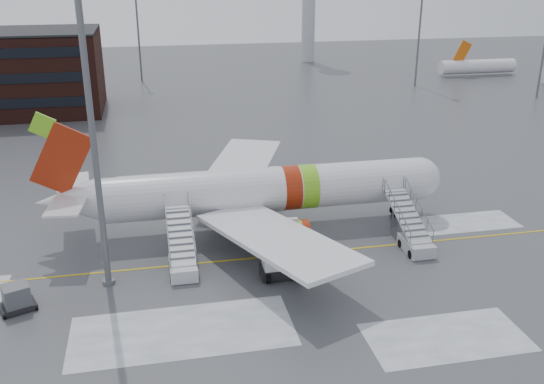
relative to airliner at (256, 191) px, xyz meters
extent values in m
plane|color=#494C4F|center=(-1.46, -4.77, -3.42)|extent=(260.00, 260.00, 0.00)
cylinder|color=silver|center=(0.95, 0.00, 0.08)|extent=(28.00, 3.80, 3.80)
sphere|color=silver|center=(14.95, 0.00, 0.08)|extent=(3.80, 3.80, 3.80)
cube|color=black|center=(16.00, 0.00, 0.58)|extent=(1.09, 1.60, 0.97)
cone|color=silver|center=(-15.45, 0.00, 0.33)|extent=(5.20, 3.72, 3.72)
cube|color=#98220B|center=(-15.55, 0.00, 3.88)|extent=(5.27, 0.30, 6.09)
cube|color=#7BC820|center=(-16.65, 0.00, 6.68)|extent=(2.16, 0.26, 2.16)
cube|color=silver|center=(-15.25, 2.60, 0.98)|extent=(3.07, 4.85, 0.18)
cube|color=silver|center=(-15.25, -2.60, 0.98)|extent=(3.07, 4.85, 0.18)
cube|color=silver|center=(-0.05, 8.50, -0.52)|extent=(10.72, 15.97, 1.13)
cube|color=silver|center=(-0.05, -8.50, -0.52)|extent=(10.72, 15.97, 1.13)
cylinder|color=silver|center=(1.45, 5.20, -1.87)|extent=(3.40, 2.10, 2.10)
cylinder|color=silver|center=(1.45, -5.20, -1.87)|extent=(3.40, 2.10, 2.10)
cylinder|color=#595B60|center=(12.95, 0.00, -2.52)|extent=(0.20, 0.20, 1.80)
cylinder|color=black|center=(12.95, 0.00, -2.97)|extent=(0.90, 0.56, 0.90)
cylinder|color=black|center=(0.45, 2.40, -2.97)|extent=(0.90, 0.56, 0.90)
cylinder|color=black|center=(0.45, -2.40, -2.97)|extent=(0.90, 0.56, 0.90)
cube|color=#AAADB2|center=(11.68, -7.30, -2.87)|extent=(2.00, 3.20, 1.00)
cube|color=#AAADB2|center=(11.68, -5.20, -1.19)|extent=(1.90, 5.87, 2.52)
cube|color=#AAADB2|center=(11.68, -1.90, -0.02)|extent=(1.90, 1.40, 0.15)
cylinder|color=#595B60|center=(11.68, -2.30, -1.72)|extent=(0.16, 0.16, 3.40)
cylinder|color=black|center=(10.78, -8.30, -3.07)|extent=(0.25, 0.70, 0.70)
cylinder|color=black|center=(12.58, -6.30, -3.07)|extent=(0.25, 0.70, 0.70)
cube|color=silver|center=(-6.90, -7.30, -2.87)|extent=(2.00, 3.20, 1.00)
cube|color=silver|center=(-6.90, -5.20, -1.19)|extent=(1.90, 5.87, 2.52)
cube|color=silver|center=(-6.90, -1.90, -0.02)|extent=(1.90, 1.40, 0.15)
cylinder|color=#595B60|center=(-6.90, -2.30, -1.72)|extent=(0.16, 0.16, 3.40)
cylinder|color=black|center=(-7.80, -8.30, -3.07)|extent=(0.25, 0.70, 0.70)
cylinder|color=black|center=(-6.00, -6.30, -3.07)|extent=(0.25, 0.70, 0.70)
cube|color=black|center=(0.12, -9.14, -2.93)|extent=(3.04, 1.66, 0.75)
cube|color=white|center=(-0.42, -9.13, -2.18)|extent=(1.53, 1.53, 0.97)
cube|color=black|center=(-0.42, -9.13, -1.80)|extent=(1.31, 1.42, 0.16)
cylinder|color=black|center=(-0.97, -9.88, -3.04)|extent=(0.33, 0.76, 0.75)
cylinder|color=black|center=(1.19, -9.91, -3.04)|extent=(0.33, 0.76, 0.75)
cylinder|color=black|center=(-0.94, -8.37, -3.04)|extent=(0.33, 0.76, 0.75)
cylinder|color=black|center=(1.21, -8.40, -3.04)|extent=(0.33, 0.76, 0.75)
cube|color=black|center=(-18.09, -9.97, -3.16)|extent=(2.67, 2.33, 0.35)
cube|color=#54555B|center=(-18.09, -9.97, -2.35)|extent=(2.07, 2.01, 1.52)
cylinder|color=black|center=(-19.10, -10.68, -3.27)|extent=(0.28, 0.35, 0.30)
cylinder|color=black|center=(-17.08, -9.26, -3.27)|extent=(0.28, 0.35, 0.30)
cylinder|color=#595B60|center=(-12.30, -7.55, 7.91)|extent=(0.44, 0.44, 22.65)
cylinder|color=#595B60|center=(-12.30, -7.55, -3.27)|extent=(0.90, 0.90, 0.30)
cylinder|color=#595B60|center=(40.54, 57.23, 6.18)|extent=(0.36, 0.36, 19.20)
cylinder|color=#595B60|center=(-9.46, 73.23, 6.18)|extent=(0.36, 0.36, 19.20)
camera|label=1|loc=(-8.55, -47.82, 18.47)|focal=40.00mm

